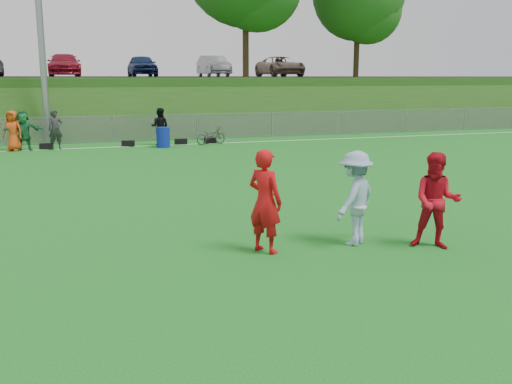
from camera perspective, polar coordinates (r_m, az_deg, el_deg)
name	(u,v)px	position (r m, az deg, el deg)	size (l,w,h in m)	color
ground	(231,282)	(8.73, -2.50, -9.01)	(120.00, 120.00, 0.00)	#156817
sideline_far	(119,147)	(26.14, -13.56, 4.41)	(60.00, 0.10, 0.01)	white
fence	(114,129)	(28.06, -13.99, 6.17)	(58.00, 0.06, 1.30)	gray
berm	(99,101)	(38.97, -15.44, 8.73)	(120.00, 18.00, 3.00)	#204914
parking_lot	(96,77)	(40.93, -15.72, 11.00)	(120.00, 12.00, 0.10)	black
car_row	(78,65)	(39.89, -17.41, 12.01)	(32.04, 5.18, 1.44)	silver
spectator_row	(45,130)	(25.97, -20.32, 5.85)	(9.38, 0.93, 1.69)	red
gear_bags	(143,143)	(26.35, -11.19, 4.84)	(7.81, 0.42, 0.26)	black
player_red_left	(265,201)	(9.95, 0.91, -0.92)	(0.67, 0.44, 1.84)	red
player_red_center	(437,201)	(10.70, 17.62, -0.85)	(0.85, 0.66, 1.74)	red
player_blue	(355,198)	(10.59, 9.87, -0.61)	(1.12, 0.65, 1.74)	#8CA2C2
frisbee	(360,207)	(10.48, 10.35, -1.49)	(0.26, 0.26, 0.02)	white
recycling_bin	(163,137)	(25.54, -9.27, 5.41)	(0.59, 0.59, 0.89)	#0E209A
bicycle	(211,136)	(26.50, -4.54, 5.64)	(0.53, 1.51, 0.79)	#2B2B2E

